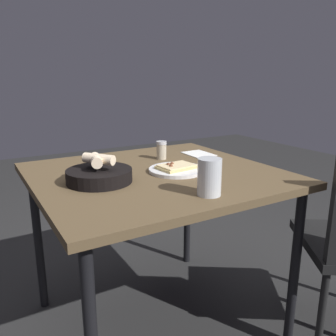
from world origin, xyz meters
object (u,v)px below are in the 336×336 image
at_px(pizza_plate, 176,169).
at_px(dining_table, 156,187).
at_px(pepper_shaker, 161,151).
at_px(beer_glass, 209,179).
at_px(bread_basket, 99,174).

bearing_deg(pizza_plate, dining_table, -116.64).
relative_size(dining_table, pepper_shaker, 11.26).
distance_m(pizza_plate, beer_glass, 0.32).
relative_size(dining_table, pizza_plate, 4.19).
xyz_separation_m(beer_glass, pepper_shaker, (-0.54, 0.12, -0.02)).
height_order(bread_basket, beer_glass, beer_glass).
relative_size(dining_table, beer_glass, 7.74).
height_order(pizza_plate, beer_glass, beer_glass).
bearing_deg(dining_table, pizza_plate, 63.36).
xyz_separation_m(pizza_plate, beer_glass, (0.31, -0.06, 0.04)).
bearing_deg(pepper_shaker, pizza_plate, -13.86).
bearing_deg(pepper_shaker, bread_basket, -61.60).
bearing_deg(pepper_shaker, dining_table, -35.56).
xyz_separation_m(pizza_plate, pepper_shaker, (-0.23, 0.06, 0.03)).
xyz_separation_m(pizza_plate, bread_basket, (-0.02, -0.34, 0.02)).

